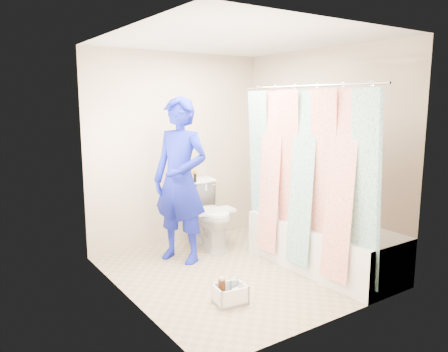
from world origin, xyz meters
TOP-DOWN VIEW (x-y plane):
  - floor at (0.00, 0.00)m, footprint 2.60×2.60m
  - ceiling at (0.00, 0.00)m, footprint 2.40×2.60m
  - wall_back at (0.00, 1.30)m, footprint 2.40×0.02m
  - wall_front at (0.00, -1.30)m, footprint 2.40×0.02m
  - wall_left at (-1.20, 0.00)m, footprint 0.02×2.60m
  - wall_right at (1.20, 0.00)m, footprint 0.02×2.60m
  - bathtub at (0.85, -0.43)m, footprint 0.70×1.75m
  - curtain_rod at (0.52, -0.43)m, footprint 0.02×1.90m
  - shower_curtain at (0.52, -0.43)m, footprint 0.06×1.75m
  - toilet at (0.21, 0.89)m, footprint 0.53×0.85m
  - tank_lid at (0.20, 0.75)m, footprint 0.52×0.27m
  - tank_internals at (0.18, 1.11)m, footprint 0.20×0.07m
  - plumber at (-0.31, 0.66)m, footprint 0.71×0.81m
  - cleaning_caddy at (-0.47, -0.56)m, footprint 0.31×0.26m

SIDE VIEW (x-z plane):
  - floor at x=0.00m, z-range 0.00..0.00m
  - cleaning_caddy at x=-0.47m, z-range -0.03..0.19m
  - bathtub at x=0.85m, z-range 0.02..0.52m
  - toilet at x=0.21m, z-range 0.00..0.82m
  - tank_lid at x=0.20m, z-range 0.46..0.50m
  - tank_internals at x=0.18m, z-range 0.68..0.94m
  - plumber at x=-0.31m, z-range 0.00..1.86m
  - shower_curtain at x=0.52m, z-range 0.12..1.92m
  - wall_back at x=0.00m, z-range 0.00..2.40m
  - wall_front at x=0.00m, z-range 0.00..2.40m
  - wall_left at x=-1.20m, z-range 0.00..2.40m
  - wall_right at x=1.20m, z-range 0.00..2.40m
  - curtain_rod at x=0.52m, z-range 1.94..1.96m
  - ceiling at x=0.00m, z-range 2.39..2.41m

